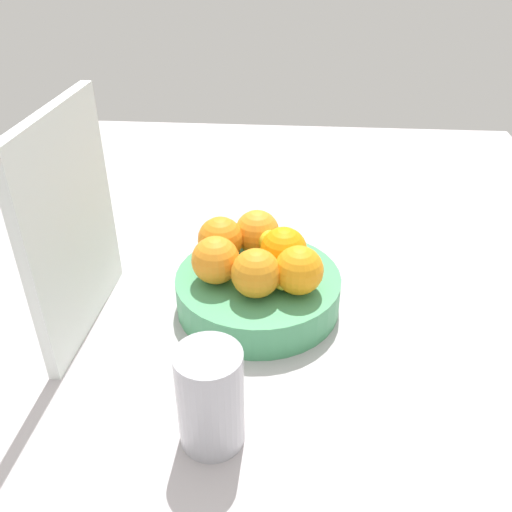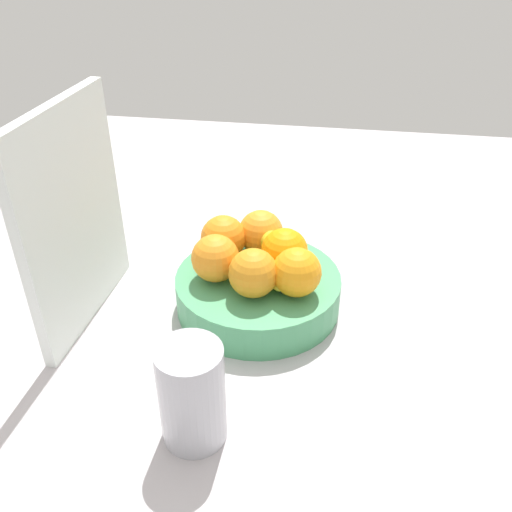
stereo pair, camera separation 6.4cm
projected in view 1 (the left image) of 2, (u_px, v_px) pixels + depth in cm
name	position (u px, v px, depth cm)	size (l,w,h in cm)	color
ground_plane	(259.00, 304.00, 98.23)	(180.00, 140.00, 3.00)	#B8B1B5
fruit_bowl	(256.00, 291.00, 93.94)	(27.92, 27.92, 6.19)	#469964
orange_front_left	(216.00, 260.00, 89.12)	(7.92, 7.92, 7.92)	orange
orange_front_right	(255.00, 273.00, 85.98)	(7.92, 7.92, 7.92)	orange
orange_center	(299.00, 270.00, 86.65)	(7.92, 7.92, 7.92)	orange
orange_back_left	(283.00, 251.00, 91.39)	(7.92, 7.92, 7.92)	orange
orange_back_right	(257.00, 232.00, 96.67)	(7.92, 7.92, 7.92)	orange
orange_top_stack	(220.00, 239.00, 94.63)	(7.92, 7.92, 7.92)	orange
banana_bunch	(275.00, 254.00, 92.27)	(17.45, 12.79, 6.20)	yellow
cutting_board	(71.00, 227.00, 82.58)	(28.00, 1.80, 36.00)	silver
thermos_tumbler	(210.00, 398.00, 68.09)	(8.47, 8.47, 14.55)	#ADAEB7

